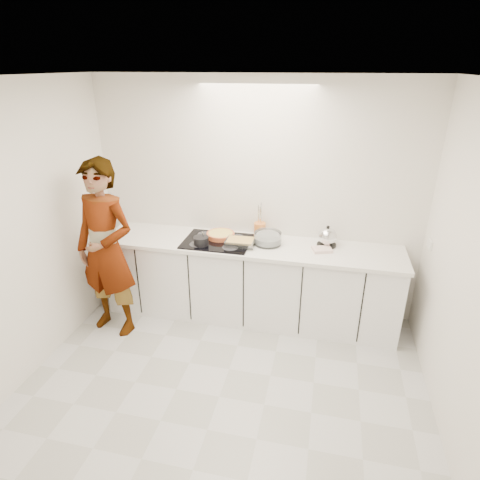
% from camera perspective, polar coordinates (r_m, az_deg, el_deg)
% --- Properties ---
extents(floor, '(3.60, 3.20, 0.00)m').
position_cam_1_polar(floor, '(3.78, -2.97, -21.37)').
color(floor, silver).
rests_on(floor, ground).
extents(ceiling, '(3.60, 3.20, 0.00)m').
position_cam_1_polar(ceiling, '(2.67, -4.23, 22.01)').
color(ceiling, white).
rests_on(ceiling, wall_back).
extents(wall_back, '(3.60, 0.00, 2.60)m').
position_cam_1_polar(wall_back, '(4.45, 2.20, 5.69)').
color(wall_back, white).
rests_on(wall_back, ground).
extents(wall_front, '(3.60, 0.00, 2.60)m').
position_cam_1_polar(wall_front, '(1.85, -18.88, -26.33)').
color(wall_front, white).
rests_on(wall_front, ground).
extents(wall_left, '(0.00, 3.20, 2.60)m').
position_cam_1_polar(wall_left, '(3.88, -30.01, -0.43)').
color(wall_left, white).
rests_on(wall_left, ground).
extents(wall_right, '(0.02, 3.20, 2.60)m').
position_cam_1_polar(wall_right, '(3.10, 30.76, -6.36)').
color(wall_right, white).
rests_on(wall_right, ground).
extents(base_cabinets, '(3.20, 0.58, 0.87)m').
position_cam_1_polar(base_cabinets, '(4.51, 1.27, -6.07)').
color(base_cabinets, white).
rests_on(base_cabinets, floor).
extents(countertop, '(3.24, 0.64, 0.04)m').
position_cam_1_polar(countertop, '(4.30, 1.32, -0.80)').
color(countertop, white).
rests_on(countertop, base_cabinets).
extents(hob, '(0.72, 0.54, 0.01)m').
position_cam_1_polar(hob, '(4.35, -3.25, -0.16)').
color(hob, black).
rests_on(hob, countertop).
extents(tart_dish, '(0.34, 0.34, 0.05)m').
position_cam_1_polar(tart_dish, '(4.42, -2.78, 0.76)').
color(tart_dish, '#C65A30').
rests_on(tart_dish, hob).
extents(saucepan, '(0.20, 0.20, 0.15)m').
position_cam_1_polar(saucepan, '(4.24, -5.55, -0.12)').
color(saucepan, black).
rests_on(saucepan, hob).
extents(baking_dish, '(0.31, 0.23, 0.06)m').
position_cam_1_polar(baking_dish, '(4.23, 0.04, -0.25)').
color(baking_dish, silver).
rests_on(baking_dish, hob).
extents(mixing_bowl, '(0.34, 0.34, 0.13)m').
position_cam_1_polar(mixing_bowl, '(4.28, 3.97, 0.18)').
color(mixing_bowl, silver).
rests_on(mixing_bowl, countertop).
extents(tea_towel, '(0.23, 0.19, 0.03)m').
position_cam_1_polar(tea_towel, '(4.21, 11.58, -1.35)').
color(tea_towel, white).
rests_on(tea_towel, countertop).
extents(kettle, '(0.26, 0.26, 0.23)m').
position_cam_1_polar(kettle, '(4.31, 12.28, 0.38)').
color(kettle, black).
rests_on(kettle, countertop).
extents(utensil_crock, '(0.17, 0.17, 0.16)m').
position_cam_1_polar(utensil_crock, '(4.45, 2.83, 1.45)').
color(utensil_crock, orange).
rests_on(utensil_crock, countertop).
extents(cook, '(0.76, 0.57, 1.88)m').
position_cam_1_polar(cook, '(4.31, -18.50, -1.36)').
color(cook, white).
rests_on(cook, floor).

